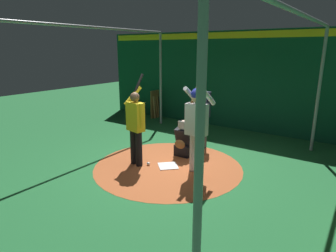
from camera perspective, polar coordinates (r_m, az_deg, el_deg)
The scene contains 11 objects.
ground_plane at distance 6.66m, azimuth 0.00°, elevation -7.93°, with size 26.65×26.65×0.00m, color #216633.
dirt_circle at distance 6.65m, azimuth 0.00°, elevation -7.90°, with size 3.34×3.34×0.01m, color #AD562D.
home_plate at distance 6.65m, azimuth 0.00°, elevation -7.83°, with size 0.42×0.42×0.01m, color white.
batter at distance 5.95m, azimuth 5.66°, elevation 0.65°, with size 0.68×0.49×2.17m.
catcher at distance 7.19m, azimuth 3.16°, elevation -3.17°, with size 0.58×0.40×0.91m.
umpire at distance 7.72m, azimuth 6.61°, elevation 2.86°, with size 0.22×0.49×1.74m.
visitor at distance 6.50m, azimuth -6.37°, elevation 0.47°, with size 0.60×0.51×2.05m.
back_wall at distance 9.76m, azimuth 13.89°, elevation 8.66°, with size 0.22×10.65×3.15m.
cage_frame at distance 6.14m, azimuth 0.00°, elevation 11.56°, with size 6.20×5.00×3.15m.
bat_rack at distance 11.26m, azimuth -2.17°, elevation 4.22°, with size 0.70×0.19×1.05m.
baseball_0 at distance 6.71m, azimuth -3.88°, elevation -7.38°, with size 0.07×0.07×0.07m, color white.
Camera 1 is at (5.02, 3.52, 2.59)m, focal length 31.01 mm.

